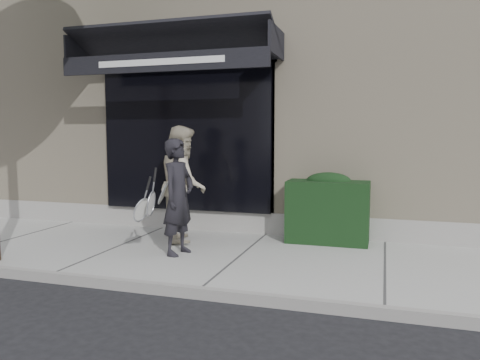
% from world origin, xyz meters
% --- Properties ---
extents(ground, '(80.00, 80.00, 0.00)m').
position_xyz_m(ground, '(0.00, 0.00, 0.00)').
color(ground, black).
rests_on(ground, ground).
extents(sidewalk, '(20.00, 3.00, 0.12)m').
position_xyz_m(sidewalk, '(0.00, 0.00, 0.06)').
color(sidewalk, '#9B9B96').
rests_on(sidewalk, ground).
extents(curb, '(20.00, 0.10, 0.14)m').
position_xyz_m(curb, '(0.00, -1.55, 0.07)').
color(curb, gray).
rests_on(curb, ground).
extents(building_facade, '(14.30, 8.04, 5.64)m').
position_xyz_m(building_facade, '(-0.01, 4.96, 2.74)').
color(building_facade, beige).
rests_on(building_facade, ground).
extents(hedge, '(1.30, 0.70, 1.14)m').
position_xyz_m(hedge, '(1.10, 1.25, 0.66)').
color(hedge, black).
rests_on(hedge, sidewalk).
extents(pedestrian_front, '(0.79, 0.80, 1.68)m').
position_xyz_m(pedestrian_front, '(-0.89, -0.20, 0.96)').
color(pedestrian_front, black).
rests_on(pedestrian_front, sidewalk).
extents(pedestrian_back, '(1.02, 1.13, 1.89)m').
position_xyz_m(pedestrian_back, '(-1.19, 0.65, 1.06)').
color(pedestrian_back, '#B9AD94').
rests_on(pedestrian_back, sidewalk).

